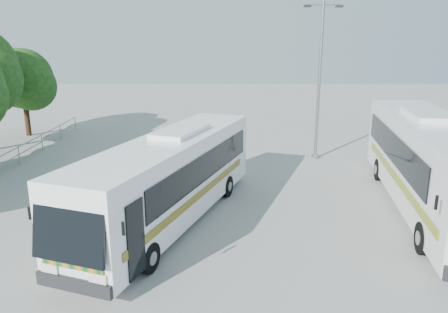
{
  "coord_description": "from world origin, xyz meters",
  "views": [
    {
      "loc": [
        0.99,
        -16.32,
        6.46
      ],
      "look_at": [
        0.91,
        2.41,
        1.42
      ],
      "focal_mm": 35.0,
      "sensor_mm": 36.0,
      "label": 1
    }
  ],
  "objects_px": {
    "tree_far_e": "(24,79)",
    "lamppost": "(320,75)",
    "coach_main": "(171,177)",
    "coach_adjacent": "(431,162)"
  },
  "relations": [
    {
      "from": "tree_far_e",
      "to": "lamppost",
      "type": "distance_m",
      "value": 19.58
    },
    {
      "from": "coach_main",
      "to": "lamppost",
      "type": "distance_m",
      "value": 11.6
    },
    {
      "from": "tree_far_e",
      "to": "coach_adjacent",
      "type": "relative_size",
      "value": 0.46
    },
    {
      "from": "coach_adjacent",
      "to": "lamppost",
      "type": "relative_size",
      "value": 1.52
    },
    {
      "from": "tree_far_e",
      "to": "coach_main",
      "type": "height_order",
      "value": "tree_far_e"
    },
    {
      "from": "tree_far_e",
      "to": "coach_adjacent",
      "type": "bearing_deg",
      "value": -32.14
    },
    {
      "from": "coach_main",
      "to": "coach_adjacent",
      "type": "height_order",
      "value": "coach_adjacent"
    },
    {
      "from": "coach_adjacent",
      "to": "lamppost",
      "type": "xyz_separation_m",
      "value": [
        -2.85,
        7.55,
        2.72
      ]
    },
    {
      "from": "coach_main",
      "to": "lamppost",
      "type": "relative_size",
      "value": 1.34
    },
    {
      "from": "tree_far_e",
      "to": "coach_main",
      "type": "distance_m",
      "value": 18.9
    }
  ]
}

